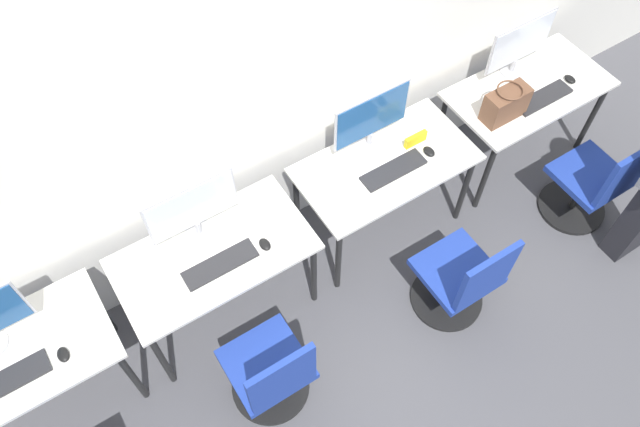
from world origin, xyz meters
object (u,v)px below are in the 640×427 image
Objects in this scene: mouse_far_right at (570,79)px; keyboard_far_left at (6,381)px; mouse_far_left at (63,355)px; mouse_left at (265,244)px; monitor_right at (372,118)px; keyboard_far_right at (543,98)px; monitor_left at (193,209)px; keyboard_right at (393,170)px; monitor_far_right at (520,44)px; keyboard_left at (220,264)px; office_chair_left at (272,375)px; office_chair_far_right at (593,185)px; mouse_right at (429,151)px; handbag at (506,104)px; office_chair_right at (461,281)px.

keyboard_far_left is at bearing -179.79° from mouse_far_right.
mouse_far_left is 1.00× the size of mouse_far_right.
mouse_left is 0.17× the size of monitor_right.
monitor_left is at bearing 173.17° from keyboard_far_right.
mouse_left reaches higher than keyboard_far_left.
keyboard_right is at bearing -11.42° from monitor_left.
mouse_far_left reaches higher than keyboard_far_right.
monitor_far_right is at bearing 12.48° from keyboard_right.
mouse_left is at bearing -5.19° from keyboard_left.
office_chair_left is 2.57m from keyboard_far_right.
mouse_far_left and mouse_far_right have the same top height.
mouse_far_right is (2.72, -0.00, 0.01)m from keyboard_left.
mouse_far_right is 0.75m from office_chair_far_right.
handbag is (0.61, -0.01, 0.10)m from mouse_right.
keyboard_left is 0.50× the size of office_chair_far_right.
mouse_far_right is at bearing 0.57° from mouse_far_left.
keyboard_far_left is 0.50× the size of office_chair_right.
office_chair_left is 1.64m from monitor_right.
mouse_far_left is 1.00× the size of mouse_right.
monitor_right reaches higher than office_chair_left.
keyboard_far_right is at bearing 29.49° from office_chair_right.
keyboard_far_left is 1.28m from monitor_left.
mouse_right and mouse_far_right have the same top height.
office_chair_left is 2.70m from monitor_far_right.
keyboard_far_left is 3.80m from office_chair_far_right.
monitor_left is at bearing 87.91° from office_chair_left.
keyboard_far_left is 1.22m from keyboard_left.
office_chair_left is 2.54m from office_chair_far_right.
mouse_left is 1.26m from office_chair_right.
keyboard_far_left is 3.69m from monitor_far_right.
mouse_left is at bearing 165.17° from office_chair_far_right.
monitor_far_right is (2.45, 0.29, 0.23)m from keyboard_left.
office_chair_far_right is (1.28, -0.63, -0.38)m from keyboard_right.
monitor_left is 1.70m from office_chair_right.
monitor_right is (1.22, 0.02, 0.00)m from monitor_left.
monitor_right reaches higher than mouse_far_left.
monitor_far_right is (1.22, 0.01, 0.00)m from monitor_right.
keyboard_far_right is at bearing -0.72° from keyboard_left.
keyboard_far_right is at bearing -14.26° from monitor_right.
keyboard_far_right is (3.38, 0.01, -0.01)m from mouse_far_left.
keyboard_left is 1.00× the size of keyboard_right.
mouse_far_left is 0.21× the size of keyboard_far_right.
keyboard_far_left is 2.45m from keyboard_right.
handbag reaches higher than keyboard_right.
handbag is (-0.40, 0.62, 0.48)m from office_chair_far_right.
mouse_right is at bearing 1.20° from mouse_far_left.
mouse_far_right is at bearing 0.49° from mouse_left.
mouse_left reaches higher than keyboard_far_right.
monitor_right reaches higher than office_chair_far_right.
mouse_right is (1.50, 0.01, 0.01)m from keyboard_left.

